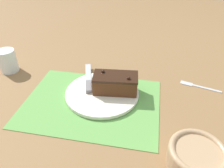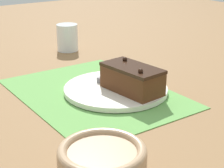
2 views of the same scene
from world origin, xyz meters
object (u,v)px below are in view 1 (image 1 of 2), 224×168
(cake_plate, at_px, (102,93))
(chocolate_cake, at_px, (115,83))
(serving_knife, at_px, (88,82))
(small_bowl, at_px, (196,157))
(dessert_fork, at_px, (197,86))
(drinking_glass, at_px, (8,61))

(cake_plate, relative_size, chocolate_cake, 1.62)
(cake_plate, height_order, serving_knife, serving_knife)
(small_bowl, bearing_deg, dessert_fork, -97.93)
(serving_knife, xyz_separation_m, small_bowl, (-0.36, 0.28, 0.01))
(small_bowl, xyz_separation_m, dessert_fork, (-0.05, -0.36, -0.03))
(serving_knife, distance_m, small_bowl, 0.45)
(dessert_fork, bearing_deg, drinking_glass, 107.53)
(chocolate_cake, height_order, serving_knife, chocolate_cake)
(dessert_fork, bearing_deg, small_bowl, -172.70)
(chocolate_cake, bearing_deg, drinking_glass, -9.11)
(serving_knife, relative_size, dessert_fork, 1.34)
(drinking_glass, xyz_separation_m, dessert_fork, (-0.76, -0.03, -0.04))
(cake_plate, bearing_deg, small_bowl, 141.33)
(serving_knife, xyz_separation_m, dessert_fork, (-0.40, -0.08, -0.02))
(drinking_glass, xyz_separation_m, small_bowl, (-0.71, 0.33, -0.01))
(drinking_glass, bearing_deg, cake_plate, 167.75)
(chocolate_cake, xyz_separation_m, dessert_fork, (-0.30, -0.11, -0.05))
(chocolate_cake, bearing_deg, dessert_fork, -160.50)
(drinking_glass, relative_size, dessert_fork, 0.62)
(chocolate_cake, height_order, drinking_glass, drinking_glass)
(chocolate_cake, relative_size, dessert_fork, 1.09)
(serving_knife, height_order, drinking_glass, drinking_glass)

